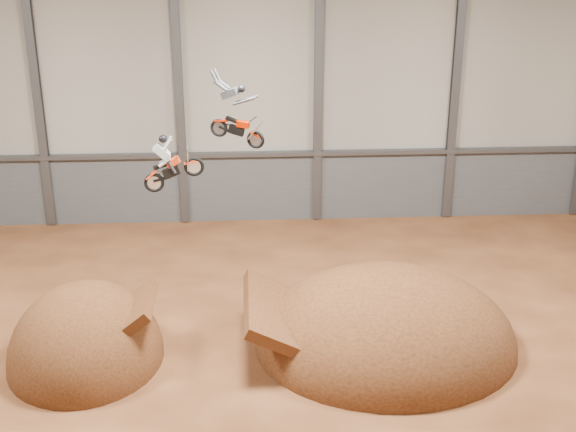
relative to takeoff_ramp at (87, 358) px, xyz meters
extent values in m
plane|color=#502915|center=(6.05, -2.11, 0.00)|extent=(40.00, 40.00, 0.00)
cube|color=#A29C90|center=(6.05, 12.89, 7.00)|extent=(40.00, 0.10, 14.00)
cube|color=#4E5055|center=(6.05, 12.79, 1.75)|extent=(39.80, 0.18, 3.50)
cube|color=#47494F|center=(6.05, 12.64, 3.55)|extent=(39.80, 0.35, 0.20)
cube|color=#47494F|center=(-3.95, 12.69, 7.00)|extent=(0.40, 0.36, 13.90)
cube|color=#47494F|center=(2.72, 12.69, 7.00)|extent=(0.40, 0.36, 13.90)
cube|color=#47494F|center=(9.38, 12.69, 7.00)|extent=(0.40, 0.36, 13.90)
cube|color=#47494F|center=(16.05, 12.69, 7.00)|extent=(0.40, 0.36, 13.90)
ellipsoid|color=#3B1D0E|center=(0.00, 0.00, 0.00)|extent=(5.50, 6.35, 5.50)
ellipsoid|color=#3B1D0E|center=(10.88, 0.33, 0.00)|extent=(9.65, 8.54, 5.57)
camera|label=1|loc=(5.90, -25.09, 15.63)|focal=50.00mm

